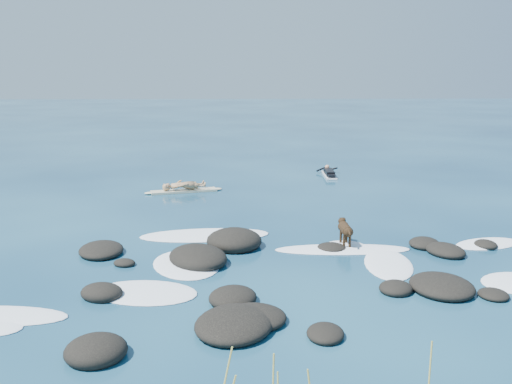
{
  "coord_description": "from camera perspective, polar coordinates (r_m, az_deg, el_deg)",
  "views": [
    {
      "loc": [
        -1.0,
        -13.58,
        4.69
      ],
      "look_at": [
        -0.52,
        4.0,
        0.9
      ],
      "focal_mm": 40.0,
      "sensor_mm": 36.0,
      "label": 1
    }
  ],
  "objects": [
    {
      "name": "ground",
      "position": [
        14.41,
        2.52,
        -6.85
      ],
      "size": [
        160.0,
        160.0,
        0.0
      ],
      "primitive_type": "plane",
      "color": "#0A2642",
      "rests_on": "ground"
    },
    {
      "name": "reef_rocks",
      "position": [
        13.14,
        0.01,
        -8.23
      ],
      "size": [
        11.28,
        7.55,
        0.64
      ],
      "color": "black",
      "rests_on": "ground"
    },
    {
      "name": "breaking_foam",
      "position": [
        14.01,
        -0.26,
        -7.36
      ],
      "size": [
        14.16,
        7.35,
        0.12
      ],
      "color": "white",
      "rests_on": "ground"
    },
    {
      "name": "standing_surfer_rig",
      "position": [
        22.29,
        -7.26,
        1.72
      ],
      "size": [
        3.03,
        1.18,
        1.75
      ],
      "rotation": [
        0.0,
        0.0,
        0.27
      ],
      "color": "beige",
      "rests_on": "ground"
    },
    {
      "name": "paddling_surfer_rig",
      "position": [
        25.81,
        7.32,
        1.89
      ],
      "size": [
        1.0,
        2.22,
        0.39
      ],
      "rotation": [
        0.0,
        0.0,
        1.55
      ],
      "color": "white",
      "rests_on": "ground"
    },
    {
      "name": "dog",
      "position": [
        15.54,
        8.89,
        -3.66
      ],
      "size": [
        0.33,
        1.17,
        0.74
      ],
      "rotation": [
        0.0,
        0.0,
        1.62
      ],
      "color": "black",
      "rests_on": "ground"
    }
  ]
}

